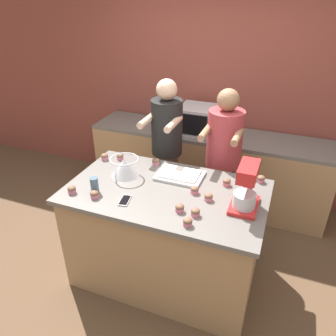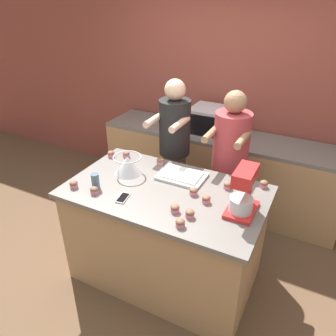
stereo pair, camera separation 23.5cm
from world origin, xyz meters
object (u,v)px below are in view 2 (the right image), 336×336
at_px(cupcake_1, 74,184).
at_px(cupcake_2, 206,199).
at_px(baking_tray, 182,176).
at_px(person_left, 174,154).
at_px(cupcake_10, 94,190).
at_px(cupcake_9, 194,191).
at_px(stand_mixer, 243,193).
at_px(mixing_bowl, 128,164).
at_px(cupcake_0, 264,184).
at_px(cell_phone, 123,198).
at_px(microwave_oven, 213,121).
at_px(cupcake_6, 160,161).
at_px(person_right, 229,168).
at_px(drinking_glass, 95,181).
at_px(cupcake_11, 180,223).
at_px(cupcake_4, 175,208).
at_px(cupcake_7, 111,154).
at_px(cupcake_3, 190,214).
at_px(cupcake_5, 228,185).
at_px(cupcake_8, 126,154).

distance_m(cupcake_1, cupcake_2, 1.09).
bearing_deg(cupcake_1, baking_tray, 37.33).
height_order(person_left, cupcake_10, person_left).
bearing_deg(cupcake_9, stand_mixer, -7.09).
distance_m(mixing_bowl, cupcake_0, 1.17).
relative_size(cell_phone, cupcake_9, 2.30).
bearing_deg(microwave_oven, cupcake_0, -50.05).
distance_m(person_left, cupcake_2, 1.01).
xyz_separation_m(person_left, baking_tray, (0.33, -0.51, 0.09)).
height_order(baking_tray, cupcake_1, cupcake_1).
distance_m(mixing_bowl, cupcake_6, 0.33).
xyz_separation_m(baking_tray, cupcake_6, (-0.29, 0.13, 0.01)).
height_order(person_right, cupcake_1, person_right).
bearing_deg(stand_mixer, drinking_glass, -169.14).
bearing_deg(cupcake_9, mixing_bowl, 175.30).
relative_size(drinking_glass, cupcake_11, 1.92).
distance_m(mixing_bowl, cupcake_10, 0.41).
relative_size(cupcake_4, cupcake_7, 1.00).
distance_m(cupcake_2, cupcake_9, 0.14).
bearing_deg(cupcake_3, cupcake_7, 153.66).
bearing_deg(cupcake_9, cupcake_6, 145.34).
xyz_separation_m(person_right, cupcake_1, (-0.99, -1.07, 0.13)).
bearing_deg(cupcake_6, cupcake_9, -34.66).
height_order(cupcake_3, cupcake_6, same).
bearing_deg(cupcake_6, person_left, 95.98).
height_order(mixing_bowl, cupcake_7, mixing_bowl).
relative_size(stand_mixer, cupcake_5, 5.44).
relative_size(stand_mixer, cupcake_3, 5.44).
bearing_deg(cupcake_9, drinking_glass, -160.17).
height_order(mixing_bowl, cupcake_9, mixing_bowl).
bearing_deg(cupcake_1, microwave_oven, 70.92).
xyz_separation_m(person_right, cupcake_5, (0.14, -0.50, 0.13)).
xyz_separation_m(person_left, cupcake_0, (0.99, -0.35, 0.10)).
height_order(cupcake_7, cupcake_11, same).
height_order(person_right, cupcake_9, person_right).
height_order(person_right, cupcake_10, person_right).
relative_size(cupcake_2, cupcake_4, 1.00).
bearing_deg(cupcake_10, cupcake_1, -178.38).
bearing_deg(cupcake_10, drinking_glass, 120.16).
bearing_deg(person_left, cupcake_11, -62.04).
bearing_deg(drinking_glass, cupcake_9, 19.83).
distance_m(baking_tray, cupcake_11, 0.67).
bearing_deg(stand_mixer, cupcake_2, -178.38).
distance_m(cupcake_5, cupcake_10, 1.08).
bearing_deg(cupcake_9, cupcake_1, -158.99).
bearing_deg(cupcake_0, mixing_bowl, -164.53).
height_order(mixing_bowl, cupcake_3, mixing_bowl).
bearing_deg(cupcake_2, cupcake_8, 159.44).
distance_m(baking_tray, cupcake_8, 0.65).
distance_m(baking_tray, drinking_glass, 0.73).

